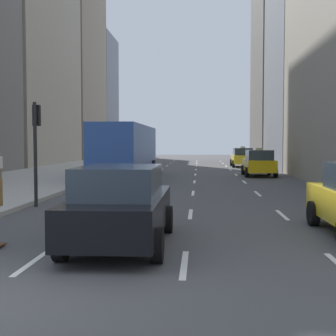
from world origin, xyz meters
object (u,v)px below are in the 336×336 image
Objects in this scene: taxi_third at (242,157)px; traffic_light_pole at (36,137)px; sedan_black_near at (121,205)px; taxi_lead at (259,163)px; city_bus at (127,150)px.

taxi_third is 1.22× the size of traffic_light_pole.
taxi_third is at bearing 70.70° from traffic_light_pole.
taxi_third reaches higher than sedan_black_near.
taxi_lead is 22.11m from sedan_black_near.
traffic_light_pole is (-9.55, -27.27, 1.53)m from taxi_third.
city_bus is 3.22× the size of traffic_light_pole.
sedan_black_near is 18.98m from city_bus.
traffic_light_pole is at bearing -121.74° from taxi_lead.
taxi_third is at bearing 80.43° from sedan_black_near.
sedan_black_near is at bearing -56.41° from traffic_light_pole.
city_bus is at bearing -120.18° from taxi_third.
city_bus is at bearing 84.92° from traffic_light_pole.
taxi_third is 0.38× the size of city_bus.
sedan_black_near is at bearing -104.67° from taxi_lead.
traffic_light_pole is (-9.55, -15.44, 1.53)m from taxi_lead.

